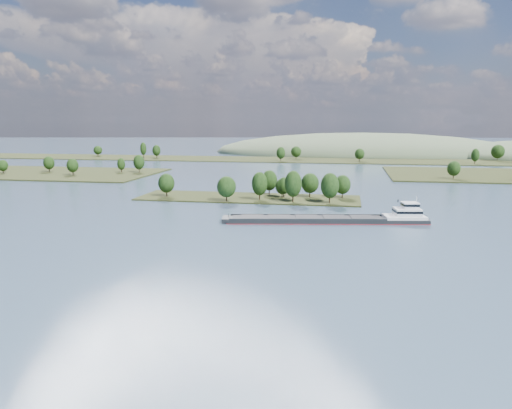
# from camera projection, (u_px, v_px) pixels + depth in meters

# --- Properties ---
(ground) EXTENTS (1800.00, 1800.00, 0.00)m
(ground) POSITION_uv_depth(u_px,v_px,m) (214.00, 226.00, 168.53)
(ground) COLOR #34495A
(ground) RESTS_ON ground
(tree_island) EXTENTS (100.00, 32.11, 14.74)m
(tree_island) POSITION_uv_depth(u_px,v_px,m) (264.00, 190.00, 223.19)
(tree_island) COLOR black
(tree_island) RESTS_ON ground
(back_shoreline) EXTENTS (900.00, 60.00, 15.39)m
(back_shoreline) POSITION_uv_depth(u_px,v_px,m) (307.00, 160.00, 438.26)
(back_shoreline) COLOR black
(back_shoreline) RESTS_ON ground
(hill_west) EXTENTS (320.00, 160.00, 44.00)m
(hill_west) POSITION_uv_depth(u_px,v_px,m) (363.00, 154.00, 526.33)
(hill_west) COLOR #49593D
(hill_west) RESTS_ON ground
(cargo_barge) EXTENTS (71.94, 20.33, 9.67)m
(cargo_barge) POSITION_uv_depth(u_px,v_px,m) (339.00, 219.00, 174.39)
(cargo_barge) COLOR black
(cargo_barge) RESTS_ON ground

